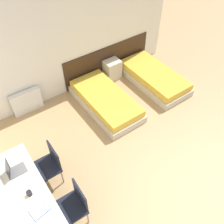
# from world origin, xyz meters

# --- Properties ---
(ground_plane) EXTENTS (20.00, 20.00, 0.00)m
(ground_plane) POSITION_xyz_m (0.00, 0.00, 0.00)
(ground_plane) COLOR tan
(wall_back) EXTENTS (5.89, 0.05, 2.70)m
(wall_back) POSITION_xyz_m (0.00, 3.91, 1.35)
(wall_back) COLOR white
(wall_back) RESTS_ON ground_plane
(headboard_panel) EXTENTS (2.67, 0.03, 0.88)m
(headboard_panel) POSITION_xyz_m (1.09, 3.87, 0.44)
(headboard_panel) COLOR #382316
(headboard_panel) RESTS_ON ground_plane
(bed_near_window) EXTENTS (0.98, 2.01, 0.36)m
(bed_near_window) POSITION_xyz_m (0.30, 2.83, 0.18)
(bed_near_window) COLOR beige
(bed_near_window) RESTS_ON ground_plane
(bed_near_door) EXTENTS (0.98, 2.01, 0.36)m
(bed_near_door) POSITION_xyz_m (1.89, 2.83, 0.18)
(bed_near_door) COLOR beige
(bed_near_door) RESTS_ON ground_plane
(nightstand) EXTENTS (0.43, 0.35, 0.55)m
(nightstand) POSITION_xyz_m (1.09, 3.66, 0.27)
(nightstand) COLOR beige
(nightstand) RESTS_ON ground_plane
(radiator) EXTENTS (0.73, 0.12, 0.59)m
(radiator) POSITION_xyz_m (-1.32, 3.79, 0.30)
(radiator) COLOR silver
(radiator) RESTS_ON ground_plane
(desk) EXTENTS (0.55, 1.87, 0.78)m
(desk) POSITION_xyz_m (-2.17, 1.33, 0.60)
(desk) COLOR beige
(desk) RESTS_ON ground_plane
(chair_near_laptop) EXTENTS (0.48, 0.48, 0.87)m
(chair_near_laptop) POSITION_xyz_m (-1.68, 1.79, 0.48)
(chair_near_laptop) COLOR black
(chair_near_laptop) RESTS_ON ground_plane
(chair_near_notebook) EXTENTS (0.49, 0.49, 0.87)m
(chair_near_notebook) POSITION_xyz_m (-1.68, 0.87, 0.48)
(chair_near_notebook) COLOR black
(chair_near_notebook) RESTS_ON ground_plane
(laptop) EXTENTS (0.31, 0.22, 0.31)m
(laptop) POSITION_xyz_m (-2.22, 1.77, 0.84)
(laptop) COLOR slate
(laptop) RESTS_ON desk
(open_notebook) EXTENTS (0.30, 0.26, 0.02)m
(open_notebook) POSITION_xyz_m (-2.15, 0.95, 0.79)
(open_notebook) COLOR #1E4793
(open_notebook) RESTS_ON desk
(mug) EXTENTS (0.08, 0.08, 0.09)m
(mug) POSITION_xyz_m (-2.17, 1.26, 0.82)
(mug) COLOR black
(mug) RESTS_ON desk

